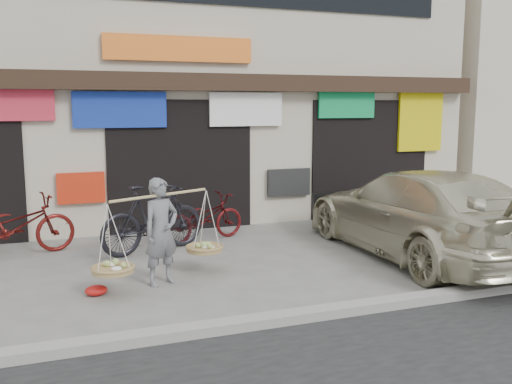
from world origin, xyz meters
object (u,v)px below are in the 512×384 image
object	(u,v)px
street_vendor	(161,236)
suv	(418,213)
bike_0	(15,227)
bike_1	(153,218)
bike_2	(204,218)

from	to	relation	value
street_vendor	suv	xyz separation A→B (m)	(4.48, 0.06, 0.04)
suv	bike_0	bearing A→B (deg)	-18.62
bike_0	bike_1	size ratio (longest dim) A/B	0.99
bike_1	street_vendor	bearing A→B (deg)	154.15
bike_0	suv	size ratio (longest dim) A/B	0.38
street_vendor	bike_2	world-z (taller)	street_vendor
bike_2	suv	world-z (taller)	suv
street_vendor	bike_1	xyz separation A→B (m)	(0.22, 1.88, -0.11)
street_vendor	bike_2	size ratio (longest dim) A/B	1.18
street_vendor	bike_0	xyz separation A→B (m)	(-2.06, 2.38, -0.19)
bike_1	bike_2	world-z (taller)	bike_1
street_vendor	bike_2	xyz separation A→B (m)	(1.28, 2.39, -0.27)
suv	bike_1	bearing A→B (deg)	-22.22
bike_2	bike_0	bearing A→B (deg)	73.86
bike_0	bike_2	xyz separation A→B (m)	(3.34, 0.00, -0.08)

